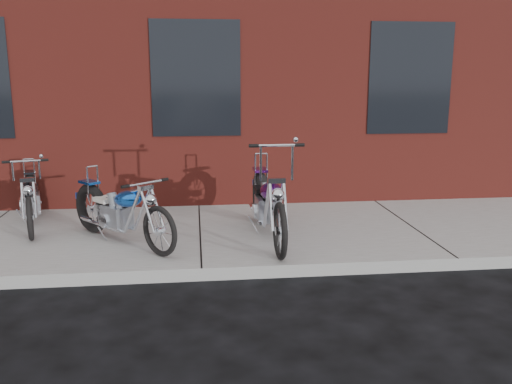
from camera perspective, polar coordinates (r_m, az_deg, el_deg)
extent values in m
plane|color=black|center=(6.16, -5.71, -9.33)|extent=(120.00, 120.00, 0.00)
cube|color=gray|center=(7.55, -5.90, -4.64)|extent=(22.00, 3.00, 0.15)
cube|color=maroon|center=(13.84, -6.63, 19.35)|extent=(22.00, 10.00, 8.00)
torus|color=black|center=(7.70, 0.61, -0.78)|extent=(0.16, 0.75, 0.75)
torus|color=black|center=(6.14, 2.79, -4.51)|extent=(0.09, 0.68, 0.68)
cube|color=gray|center=(7.06, 1.38, -2.07)|extent=(0.30, 0.42, 0.31)
ellipsoid|color=#5A1777|center=(6.71, 1.79, -0.17)|extent=(0.28, 0.58, 0.32)
cube|color=black|center=(7.27, 1.06, 0.05)|extent=(0.26, 0.30, 0.06)
cylinder|color=silver|center=(6.19, 2.60, -1.74)|extent=(0.05, 0.30, 0.56)
cylinder|color=silver|center=(6.19, 2.45, 4.78)|extent=(0.57, 0.04, 0.03)
cylinder|color=silver|center=(7.54, 0.71, 2.02)|extent=(0.02, 0.02, 0.50)
cylinder|color=silver|center=(7.33, 2.07, -2.63)|extent=(0.07, 0.94, 0.05)
torus|color=black|center=(7.55, -16.37, -1.82)|extent=(0.55, 0.60, 0.68)
torus|color=black|center=(6.38, -9.33, -4.33)|extent=(0.45, 0.50, 0.61)
cube|color=gray|center=(7.06, -13.79, -2.71)|extent=(0.45, 0.46, 0.28)
ellipsoid|color=blue|center=(6.78, -12.65, -0.88)|extent=(0.53, 0.55, 0.29)
cube|color=silver|center=(7.22, -14.96, -0.91)|extent=(0.34, 0.35, 0.06)
cylinder|color=silver|center=(6.41, -10.07, -1.99)|extent=(0.21, 0.23, 0.51)
cylinder|color=silver|center=(6.43, -10.81, 0.81)|extent=(0.41, 0.36, 0.03)
cylinder|color=silver|center=(7.42, -16.22, 0.77)|extent=(0.03, 0.03, 0.45)
cylinder|color=silver|center=(7.32, -13.92, -3.19)|extent=(0.59, 0.67, 0.05)
torus|color=black|center=(8.83, -22.57, -0.39)|extent=(0.28, 0.66, 0.64)
torus|color=black|center=(7.47, -22.72, -2.82)|extent=(0.21, 0.58, 0.58)
cube|color=gray|center=(8.28, -22.62, -1.26)|extent=(0.33, 0.41, 0.27)
ellipsoid|color=black|center=(7.98, -22.80, 0.16)|extent=(0.35, 0.54, 0.27)
cube|color=black|center=(8.47, -22.69, 0.26)|extent=(0.27, 0.30, 0.05)
cylinder|color=silver|center=(7.53, -22.85, -0.88)|extent=(0.10, 0.26, 0.48)
cylinder|color=silver|center=(7.55, -23.13, 2.89)|extent=(0.48, 0.15, 0.03)
cylinder|color=silver|center=(8.70, -22.75, 1.70)|extent=(0.02, 0.02, 0.43)
cylinder|color=silver|center=(8.49, -21.81, -1.68)|extent=(0.25, 0.79, 0.04)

